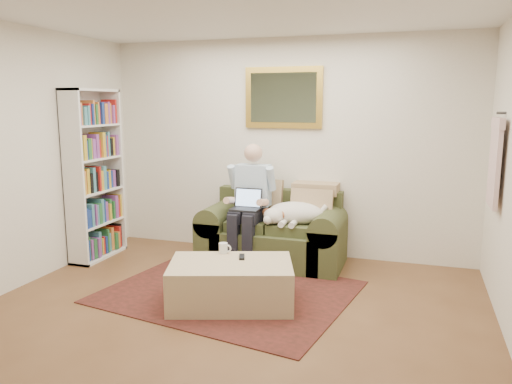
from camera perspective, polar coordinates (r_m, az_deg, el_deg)
The scene contains 12 objects.
room_shell at distance 4.04m, azimuth -4.23°, elevation 2.47°, with size 4.51×5.00×2.61m.
rug at distance 5.02m, azimuth -3.12°, elevation -11.31°, with size 2.28×1.82×0.01m, color black.
sofa at distance 5.83m, azimuth 1.92°, elevation -5.33°, with size 1.64×0.83×0.98m.
seated_man at distance 5.67m, azimuth -0.86°, elevation -1.56°, with size 0.54×0.77×1.38m, color #8CB3D8, non-canonical shape.
laptop at distance 5.60m, azimuth -1.07°, elevation -1.35°, with size 0.32×0.25×0.23m.
sleeping_dog at distance 5.60m, azimuth 4.60°, elevation -2.39°, with size 0.67×0.42×0.25m, color white, non-canonical shape.
ottoman at distance 4.66m, azimuth -2.88°, elevation -10.43°, with size 1.11×0.71×0.40m, color #CAAD87.
coffee_mug at distance 4.87m, azimuth -3.76°, elevation -6.41°, with size 0.08×0.08×0.10m, color white.
tv_remote at distance 4.72m, azimuth -1.63°, elevation -7.42°, with size 0.05×0.15×0.02m, color black.
bookshelf at distance 6.19m, azimuth -17.98°, elevation 1.86°, with size 0.28×0.80×2.00m, color white, non-canonical shape.
wall_mirror at distance 6.03m, azimuth 3.15°, elevation 10.71°, with size 0.94×0.04×0.72m.
hanging_shirt at distance 5.02m, azimuth 25.67°, elevation 3.57°, with size 0.06×0.52×0.90m, color beige, non-canonical shape.
Camera 1 is at (1.52, -3.35, 1.84)m, focal length 35.00 mm.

